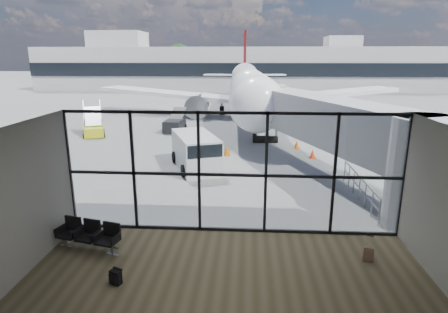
# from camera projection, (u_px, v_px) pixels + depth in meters

# --- Properties ---
(ground) EXTENTS (220.00, 220.00, 0.00)m
(ground) POSITION_uv_depth(u_px,v_px,m) (245.00, 103.00, 52.54)
(ground) COLOR slate
(ground) RESTS_ON ground
(lounge_shell) EXTENTS (12.02, 8.01, 4.51)m
(lounge_shell) POSITION_uv_depth(u_px,v_px,m) (223.00, 220.00, 8.67)
(lounge_shell) COLOR brown
(lounge_shell) RESTS_ON ground
(glass_curtain_wall) EXTENTS (12.10, 0.12, 4.50)m
(glass_curtain_wall) POSITION_uv_depth(u_px,v_px,m) (232.00, 174.00, 13.40)
(glass_curtain_wall) COLOR white
(glass_curtain_wall) RESTS_ON ground
(jet_bridge) EXTENTS (8.00, 16.50, 4.33)m
(jet_bridge) POSITION_uv_depth(u_px,v_px,m) (331.00, 126.00, 19.78)
(jet_bridge) COLOR #9EA1A3
(jet_bridge) RESTS_ON ground
(apron_railing) EXTENTS (0.06, 5.46, 1.11)m
(apron_railing) POSITION_uv_depth(u_px,v_px,m) (360.00, 185.00, 16.82)
(apron_railing) COLOR gray
(apron_railing) RESTS_ON ground
(far_terminal) EXTENTS (80.00, 12.20, 11.00)m
(far_terminal) POSITION_uv_depth(u_px,v_px,m) (243.00, 68.00, 72.67)
(far_terminal) COLOR beige
(far_terminal) RESTS_ON ground
(tree_0) EXTENTS (4.95, 4.95, 7.12)m
(tree_0) POSITION_uv_depth(u_px,v_px,m) (49.00, 64.00, 85.01)
(tree_0) COLOR #382619
(tree_0) RESTS_ON ground
(tree_1) EXTENTS (5.61, 5.61, 8.07)m
(tree_1) POSITION_uv_depth(u_px,v_px,m) (74.00, 61.00, 84.48)
(tree_1) COLOR #382619
(tree_1) RESTS_ON ground
(tree_2) EXTENTS (6.27, 6.27, 9.03)m
(tree_2) POSITION_uv_depth(u_px,v_px,m) (100.00, 58.00, 83.94)
(tree_2) COLOR #382619
(tree_2) RESTS_ON ground
(tree_3) EXTENTS (4.95, 4.95, 7.12)m
(tree_3) POSITION_uv_depth(u_px,v_px,m) (126.00, 64.00, 83.88)
(tree_3) COLOR #382619
(tree_3) RESTS_ON ground
(tree_4) EXTENTS (5.61, 5.61, 8.07)m
(tree_4) POSITION_uv_depth(u_px,v_px,m) (152.00, 61.00, 83.35)
(tree_4) COLOR #382619
(tree_4) RESTS_ON ground
(tree_5) EXTENTS (6.27, 6.27, 9.03)m
(tree_5) POSITION_uv_depth(u_px,v_px,m) (179.00, 59.00, 82.81)
(tree_5) COLOR #382619
(tree_5) RESTS_ON ground
(seating_row) EXTENTS (2.27, 1.14, 1.00)m
(seating_row) POSITION_uv_depth(u_px,v_px,m) (90.00, 233.00, 12.56)
(seating_row) COLOR gray
(seating_row) RESTS_ON ground
(backpack) EXTENTS (0.37, 0.37, 0.47)m
(backpack) POSITION_uv_depth(u_px,v_px,m) (115.00, 277.00, 10.65)
(backpack) COLOR black
(backpack) RESTS_ON ground
(suitcase) EXTENTS (0.36, 0.30, 0.85)m
(suitcase) POSITION_uv_depth(u_px,v_px,m) (368.00, 254.00, 11.86)
(suitcase) COLOR brown
(suitcase) RESTS_ON ground
(airliner) EXTENTS (33.96, 39.32, 10.13)m
(airliner) POSITION_uv_depth(u_px,v_px,m) (248.00, 86.00, 42.05)
(airliner) COLOR white
(airliner) RESTS_ON ground
(service_van) EXTENTS (3.48, 4.98, 1.99)m
(service_van) POSITION_uv_depth(u_px,v_px,m) (196.00, 151.00, 21.52)
(service_van) COLOR silver
(service_van) RESTS_ON ground
(belt_loader) EXTENTS (1.72, 4.00, 1.81)m
(belt_loader) POSITION_uv_depth(u_px,v_px,m) (175.00, 124.00, 32.54)
(belt_loader) COLOR black
(belt_loader) RESTS_ON ground
(mobile_stairs) EXTENTS (2.53, 3.43, 2.20)m
(mobile_stairs) POSITION_uv_depth(u_px,v_px,m) (94.00, 129.00, 30.68)
(mobile_stairs) COLOR gold
(mobile_stairs) RESTS_ON ground
(traffic_cone_a) EXTENTS (0.48, 0.48, 0.68)m
(traffic_cone_a) POSITION_uv_depth(u_px,v_px,m) (227.00, 151.00, 24.61)
(traffic_cone_a) COLOR #D1660B
(traffic_cone_a) RESTS_ON ground
(traffic_cone_b) EXTENTS (0.42, 0.42, 0.60)m
(traffic_cone_b) POSITION_uv_depth(u_px,v_px,m) (297.00, 145.00, 26.42)
(traffic_cone_b) COLOR orange
(traffic_cone_b) RESTS_ON ground
(traffic_cone_c) EXTENTS (0.41, 0.41, 0.59)m
(traffic_cone_c) POSITION_uv_depth(u_px,v_px,m) (313.00, 154.00, 23.93)
(traffic_cone_c) COLOR #FF3A0D
(traffic_cone_c) RESTS_ON ground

